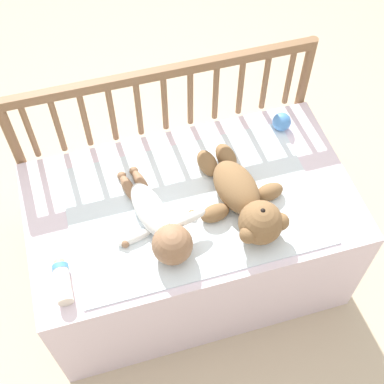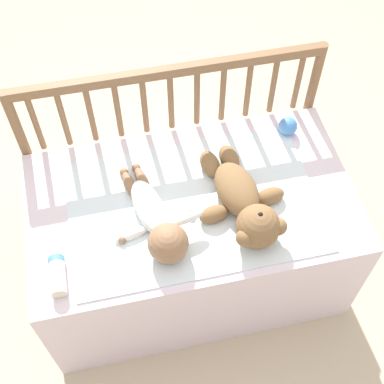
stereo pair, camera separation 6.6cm
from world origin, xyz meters
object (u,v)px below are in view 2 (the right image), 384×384
(baby, at_px, (157,223))
(teddy_bear, at_px, (244,203))
(baby_bottle, at_px, (57,272))
(toy_ball, at_px, (288,126))

(baby, bearing_deg, teddy_bear, 1.95)
(baby_bottle, distance_m, toy_ball, 0.98)
(baby, xyz_separation_m, toy_ball, (0.55, 0.32, -0.01))
(teddy_bear, relative_size, toy_ball, 6.39)
(teddy_bear, distance_m, toy_ball, 0.40)
(baby, bearing_deg, toy_ball, 30.11)
(teddy_bear, height_order, baby_bottle, teddy_bear)
(teddy_bear, bearing_deg, baby_bottle, -170.43)
(baby, height_order, toy_ball, baby)
(toy_ball, bearing_deg, baby, -149.89)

